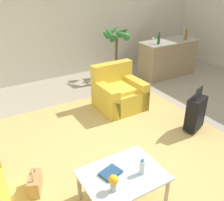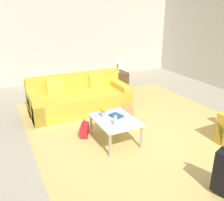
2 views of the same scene
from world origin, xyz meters
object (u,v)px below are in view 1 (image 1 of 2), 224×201
coffee_table_book (111,173)px  potted_palm (116,48)px  flower_vase (113,182)px  coffee_table (123,178)px  wine_glass_leftmost (153,39)px  wine_glass_left_of_centre (185,34)px  water_bottle (142,167)px  wine_bottle_amber (186,35)px  armchair (118,94)px  wine_bottle_green (159,39)px  handbag_tan (35,183)px  bar_console (168,58)px  suitcase_black (196,113)px

coffee_table_book → potted_palm: potted_palm is taller
coffee_table_book → flower_vase: bearing=-128.9°
coffee_table → wine_glass_leftmost: bearing=46.6°
coffee_table → coffee_table_book: 0.16m
wine_glass_left_of_centre → potted_palm: (-1.85, 0.59, -0.27)m
water_bottle → flower_vase: (-0.42, -0.05, 0.03)m
wine_bottle_amber → potted_palm: (-1.77, 0.72, -0.28)m
armchair → wine_bottle_green: size_ratio=3.08×
armchair → handbag_tan: (-2.17, -1.43, -0.18)m
coffee_table_book → potted_palm: 4.31m
wine_bottle_amber → potted_palm: size_ratio=0.21×
bar_console → wine_bottle_green: (-0.49, -0.12, 0.59)m
armchair → suitcase_black: size_ratio=1.09×
wine_glass_left_of_centre → handbag_tan: wine_glass_left_of_centre is taller
water_bottle → wine_bottle_green: (2.81, 3.08, 0.54)m
wine_glass_left_of_centre → coffee_table: bearing=-142.5°
wine_bottle_amber → suitcase_black: 3.10m
flower_vase → potted_palm: 4.55m
coffee_table → bar_console: bearing=41.5°
bar_console → suitcase_black: (-1.50, -2.40, -0.14)m
coffee_table_book → wine_bottle_green: 4.31m
flower_vase → armchair: bearing=56.8°
water_bottle → wine_glass_left_of_centre: (3.85, 3.21, 0.53)m
coffee_table → wine_bottle_amber: size_ratio=3.21×
wine_bottle_amber → suitcase_black: size_ratio=0.35×
water_bottle → coffee_table_book: bearing=150.6°
wine_glass_left_of_centre → handbag_tan: (-4.93, -2.37, -0.95)m
water_bottle → wine_glass_leftmost: wine_glass_leftmost is taller
potted_palm → flower_vase: bearing=-122.2°
coffee_table_book → coffee_table: bearing=-49.0°
water_bottle → handbag_tan: bearing=141.9°
bar_console → wine_glass_leftmost: 0.80m
coffee_table → coffee_table_book: coffee_table_book is taller
wine_glass_leftmost → wine_bottle_amber: bearing=-7.9°
coffee_table → bar_console: 4.68m
flower_vase → coffee_table_book: bearing=66.5°
wine_glass_leftmost → suitcase_black: wine_glass_leftmost is taller
wine_bottle_amber → coffee_table: bearing=-143.1°
coffee_table_book → wine_glass_leftmost: size_ratio=1.55×
potted_palm → wine_glass_left_of_centre: bearing=-17.6°
wine_glass_leftmost → handbag_tan: wine_glass_leftmost is taller
coffee_table_book → wine_bottle_amber: bearing=20.0°
armchair → coffee_table: bearing=-120.9°
water_bottle → bar_console: size_ratio=0.13×
wine_bottle_amber → coffee_table_book: bearing=-144.7°
armchair → suitcase_black: 1.63m
flower_vase → potted_palm: (2.42, 3.85, 0.23)m
water_bottle → coffee_table_book: (-0.32, 0.18, -0.08)m
coffee_table_book → suitcase_black: bearing=0.9°
wine_bottle_amber → suitcase_black: bearing=-130.8°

